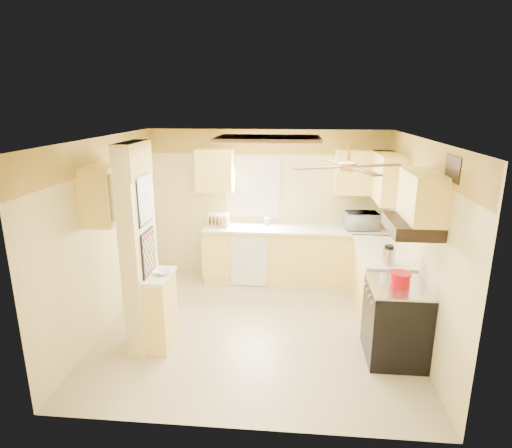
# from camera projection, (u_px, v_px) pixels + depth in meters

# --- Properties ---
(floor) EXTENTS (4.00, 4.00, 0.00)m
(floor) POSITION_uv_depth(u_px,v_px,m) (257.00, 326.00, 5.78)
(floor) COLOR tan
(floor) RESTS_ON ground
(ceiling) EXTENTS (4.00, 4.00, 0.00)m
(ceiling) POSITION_uv_depth(u_px,v_px,m) (257.00, 139.00, 5.10)
(ceiling) COLOR white
(ceiling) RESTS_ON wall_back
(wall_back) EXTENTS (4.00, 0.00, 4.00)m
(wall_back) POSITION_uv_depth(u_px,v_px,m) (267.00, 204.00, 7.26)
(wall_back) COLOR beige
(wall_back) RESTS_ON floor
(wall_front) EXTENTS (4.00, 0.00, 4.00)m
(wall_front) POSITION_uv_depth(u_px,v_px,m) (237.00, 306.00, 3.62)
(wall_front) COLOR beige
(wall_front) RESTS_ON floor
(wall_left) EXTENTS (0.00, 3.80, 3.80)m
(wall_left) POSITION_uv_depth(u_px,v_px,m) (106.00, 234.00, 5.62)
(wall_left) COLOR beige
(wall_left) RESTS_ON floor
(wall_right) EXTENTS (0.00, 3.80, 3.80)m
(wall_right) POSITION_uv_depth(u_px,v_px,m) (419.00, 243.00, 5.26)
(wall_right) COLOR beige
(wall_right) RESTS_ON floor
(wallpaper_border) EXTENTS (4.00, 0.02, 0.40)m
(wallpaper_border) POSITION_uv_depth(u_px,v_px,m) (267.00, 142.00, 6.95)
(wallpaper_border) COLOR yellow
(wallpaper_border) RESTS_ON wall_back
(partition_column) EXTENTS (0.20, 0.70, 2.50)m
(partition_column) POSITION_uv_depth(u_px,v_px,m) (139.00, 249.00, 5.03)
(partition_column) COLOR beige
(partition_column) RESTS_ON floor
(partition_ledge) EXTENTS (0.25, 0.55, 0.90)m
(partition_ledge) POSITION_uv_depth(u_px,v_px,m) (161.00, 312.00, 5.23)
(partition_ledge) COLOR #FFE37A
(partition_ledge) RESTS_ON floor
(ledge_top) EXTENTS (0.28, 0.58, 0.04)m
(ledge_top) POSITION_uv_depth(u_px,v_px,m) (159.00, 276.00, 5.10)
(ledge_top) COLOR white
(ledge_top) RESTS_ON partition_ledge
(lower_cabinets_back) EXTENTS (3.00, 0.60, 0.90)m
(lower_cabinets_back) POSITION_uv_depth(u_px,v_px,m) (295.00, 256.00, 7.15)
(lower_cabinets_back) COLOR #FFE37A
(lower_cabinets_back) RESTS_ON floor
(lower_cabinets_right) EXTENTS (0.60, 1.40, 0.90)m
(lower_cabinets_right) POSITION_uv_depth(u_px,v_px,m) (380.00, 282.00, 6.08)
(lower_cabinets_right) COLOR #FFE37A
(lower_cabinets_right) RESTS_ON floor
(countertop_back) EXTENTS (3.04, 0.64, 0.04)m
(countertop_back) POSITION_uv_depth(u_px,v_px,m) (296.00, 229.00, 7.01)
(countertop_back) COLOR white
(countertop_back) RESTS_ON lower_cabinets_back
(countertop_right) EXTENTS (0.64, 1.44, 0.04)m
(countertop_right) POSITION_uv_depth(u_px,v_px,m) (382.00, 251.00, 5.96)
(countertop_right) COLOR white
(countertop_right) RESTS_ON lower_cabinets_right
(dishwasher_panel) EXTENTS (0.58, 0.02, 0.80)m
(dishwasher_panel) POSITION_uv_depth(u_px,v_px,m) (249.00, 262.00, 6.92)
(dishwasher_panel) COLOR white
(dishwasher_panel) RESTS_ON lower_cabinets_back
(window) EXTENTS (0.92, 0.02, 1.02)m
(window) POSITION_uv_depth(u_px,v_px,m) (252.00, 187.00, 7.19)
(window) COLOR white
(window) RESTS_ON wall_back
(upper_cab_back_left) EXTENTS (0.60, 0.35, 0.70)m
(upper_cab_back_left) POSITION_uv_depth(u_px,v_px,m) (215.00, 170.00, 7.00)
(upper_cab_back_left) COLOR #FFE37A
(upper_cab_back_left) RESTS_ON wall_back
(upper_cab_back_right) EXTENTS (0.90, 0.35, 0.70)m
(upper_cab_back_right) POSITION_uv_depth(u_px,v_px,m) (364.00, 172.00, 6.79)
(upper_cab_back_right) COLOR #FFE37A
(upper_cab_back_right) RESTS_ON wall_back
(upper_cab_right) EXTENTS (0.35, 1.00, 0.70)m
(upper_cab_right) POSITION_uv_depth(u_px,v_px,m) (388.00, 177.00, 6.31)
(upper_cab_right) COLOR #FFE37A
(upper_cab_right) RESTS_ON wall_right
(upper_cab_left_wall) EXTENTS (0.35, 0.75, 0.70)m
(upper_cab_left_wall) POSITION_uv_depth(u_px,v_px,m) (106.00, 193.00, 5.20)
(upper_cab_left_wall) COLOR #FFE37A
(upper_cab_left_wall) RESTS_ON wall_left
(upper_cab_over_stove) EXTENTS (0.35, 0.76, 0.52)m
(upper_cab_over_stove) POSITION_uv_depth(u_px,v_px,m) (423.00, 196.00, 4.56)
(upper_cab_over_stove) COLOR #FFE37A
(upper_cab_over_stove) RESTS_ON wall_right
(stove) EXTENTS (0.68, 0.77, 0.92)m
(stove) POSITION_uv_depth(u_px,v_px,m) (395.00, 321.00, 4.98)
(stove) COLOR black
(stove) RESTS_ON floor
(range_hood) EXTENTS (0.50, 0.76, 0.14)m
(range_hood) POSITION_uv_depth(u_px,v_px,m) (411.00, 226.00, 4.66)
(range_hood) COLOR black
(range_hood) RESTS_ON upper_cab_over_stove
(poster_menu) EXTENTS (0.02, 0.42, 0.57)m
(poster_menu) POSITION_uv_depth(u_px,v_px,m) (145.00, 200.00, 4.86)
(poster_menu) COLOR black
(poster_menu) RESTS_ON partition_column
(poster_nashville) EXTENTS (0.02, 0.42, 0.57)m
(poster_nashville) POSITION_uv_depth(u_px,v_px,m) (149.00, 254.00, 5.04)
(poster_nashville) COLOR black
(poster_nashville) RESTS_ON partition_column
(ceiling_light_panel) EXTENTS (1.35, 0.95, 0.06)m
(ceiling_light_panel) POSITION_uv_depth(u_px,v_px,m) (268.00, 139.00, 5.58)
(ceiling_light_panel) COLOR brown
(ceiling_light_panel) RESTS_ON ceiling
(ceiling_fan) EXTENTS (1.15, 1.15, 0.26)m
(ceiling_fan) POSITION_uv_depth(u_px,v_px,m) (348.00, 166.00, 4.40)
(ceiling_fan) COLOR gold
(ceiling_fan) RESTS_ON ceiling
(vent_grate) EXTENTS (0.02, 0.40, 0.25)m
(vent_grate) POSITION_uv_depth(u_px,v_px,m) (453.00, 169.00, 4.12)
(vent_grate) COLOR black
(vent_grate) RESTS_ON wall_right
(microwave) EXTENTS (0.53, 0.38, 0.28)m
(microwave) POSITION_uv_depth(u_px,v_px,m) (362.00, 221.00, 6.89)
(microwave) COLOR white
(microwave) RESTS_ON countertop_back
(bowl) EXTENTS (0.21, 0.21, 0.05)m
(bowl) POSITION_uv_depth(u_px,v_px,m) (163.00, 272.00, 5.11)
(bowl) COLOR white
(bowl) RESTS_ON ledge_top
(dutch_oven) EXTENTS (0.24, 0.24, 0.16)m
(dutch_oven) POSITION_uv_depth(u_px,v_px,m) (400.00, 279.00, 4.82)
(dutch_oven) COLOR #BC060F
(dutch_oven) RESTS_ON stove
(kettle) EXTENTS (0.17, 0.17, 0.26)m
(kettle) POSITION_uv_depth(u_px,v_px,m) (388.00, 256.00, 5.37)
(kettle) COLOR silver
(kettle) RESTS_ON countertop_right
(dish_rack) EXTENTS (0.38, 0.30, 0.20)m
(dish_rack) POSITION_uv_depth(u_px,v_px,m) (218.00, 222.00, 7.09)
(dish_rack) COLOR tan
(dish_rack) RESTS_ON countertop_back
(utensil_crock) EXTENTS (0.09, 0.09, 0.19)m
(utensil_crock) POSITION_uv_depth(u_px,v_px,m) (267.00, 221.00, 7.18)
(utensil_crock) COLOR white
(utensil_crock) RESTS_ON countertop_back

